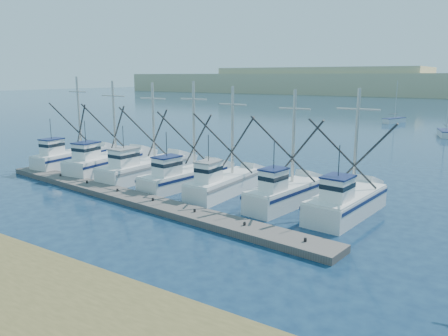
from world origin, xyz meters
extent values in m
plane|color=#0D203B|center=(0.00, 0.00, 0.00)|extent=(500.00, 500.00, 0.00)
cube|color=#58534F|center=(-9.12, 6.50, 0.21)|extent=(32.16, 5.68, 0.43)
cube|color=silver|center=(-23.04, 11.81, 0.78)|extent=(2.78, 8.01, 1.55)
cube|color=white|center=(-23.04, 9.79, 2.30)|extent=(1.43, 2.01, 1.50)
cylinder|color=#B7B2A8|center=(-23.04, 13.15, 5.23)|extent=(0.22, 0.22, 7.35)
cube|color=silver|center=(-18.23, 11.94, 0.80)|extent=(3.43, 8.35, 1.60)
cube|color=white|center=(-18.23, 9.85, 2.35)|extent=(1.74, 2.12, 1.50)
cylinder|color=#B7B2A8|center=(-18.23, 13.33, 5.06)|extent=(0.22, 0.22, 6.92)
cube|color=silver|center=(-13.68, 12.27, 0.72)|extent=(2.94, 8.89, 1.44)
cube|color=white|center=(-13.68, 10.02, 2.19)|extent=(1.60, 2.20, 1.50)
cylinder|color=#B7B2A8|center=(-13.68, 13.77, 4.92)|extent=(0.22, 0.22, 6.96)
cube|color=silver|center=(-8.86, 12.00, 0.63)|extent=(3.26, 8.48, 1.27)
cube|color=white|center=(-8.86, 9.89, 2.02)|extent=(1.59, 2.15, 1.50)
cylinder|color=#B7B2A8|center=(-8.86, 13.42, 4.92)|extent=(0.22, 0.22, 7.29)
cube|color=silver|center=(-4.79, 11.67, 0.68)|extent=(2.29, 7.63, 1.35)
cube|color=white|center=(-4.79, 9.72, 2.10)|extent=(1.29, 1.87, 1.50)
cylinder|color=#B7B2A8|center=(-4.79, 12.97, 4.78)|extent=(0.22, 0.22, 6.85)
cube|color=silver|center=(0.53, 11.38, 0.72)|extent=(3.11, 7.25, 1.44)
cube|color=white|center=(0.53, 9.58, 2.19)|extent=(1.47, 1.87, 1.50)
cylinder|color=#B7B2A8|center=(0.53, 12.57, 4.76)|extent=(0.22, 0.22, 6.63)
cube|color=silver|center=(4.80, 11.71, 0.72)|extent=(3.32, 7.89, 1.44)
cube|color=white|center=(4.80, 9.74, 2.19)|extent=(1.67, 2.01, 1.50)
cylinder|color=#B7B2A8|center=(4.80, 13.02, 4.83)|extent=(0.22, 0.22, 6.77)
cube|color=silver|center=(5.22, 57.29, 0.45)|extent=(2.93, 5.51, 0.90)
cylinder|color=#B7B2A8|center=(5.22, 57.59, 4.50)|extent=(0.12, 0.12, 7.20)
cube|color=silver|center=(-5.63, 73.41, 0.45)|extent=(3.39, 6.01, 0.90)
cylinder|color=#B7B2A8|center=(-5.63, 73.71, 4.50)|extent=(0.12, 0.12, 7.20)
camera|label=1|loc=(13.07, -15.52, 8.98)|focal=35.00mm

